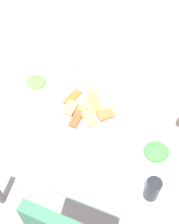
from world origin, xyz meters
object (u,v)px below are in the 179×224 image
drinking_glass (71,64)px  dining_table (91,126)px  salad_plate_greens (156,153)px  spoon (20,142)px  pide_platter (88,109)px  soda_can (152,189)px  paper_napkin (22,140)px  salad_plate_rice (36,83)px  fork (24,137)px

drinking_glass → dining_table: bearing=128.7°
salad_plate_greens → spoon: (0.66, 0.18, -0.01)m
salad_plate_greens → drinking_glass: drinking_glass is taller
dining_table → spoon: bearing=45.4°
pide_platter → soda_can: bearing=141.0°
pide_platter → drinking_glass: 0.38m
pide_platter → paper_napkin: pide_platter is taller
salad_plate_rice → paper_napkin: size_ratio=1.82×
soda_can → salad_plate_greens: bearing=-83.7°
salad_plate_greens → salad_plate_rice: (0.79, -0.23, -0.00)m
dining_table → salad_plate_rice: salad_plate_rice is taller
paper_napkin → spoon: 0.02m
dining_table → soda_can: size_ratio=9.48×
fork → dining_table: bearing=-138.8°
salad_plate_rice → fork: bearing=109.0°
dining_table → salad_plate_rice: size_ratio=5.27×
salad_plate_greens → drinking_glass: bearing=-33.9°
soda_can → drinking_glass: size_ratio=1.43×
dining_table → pide_platter: (0.04, -0.04, 0.08)m
salad_plate_greens → salad_plate_rice: 0.83m
dining_table → paper_napkin: size_ratio=9.58×
pide_platter → dining_table: bearing=129.9°
dining_table → fork: (0.28, 0.25, 0.08)m
salad_plate_greens → salad_plate_rice: size_ratio=1.01×
salad_plate_greens → soda_can: soda_can is taller
salad_plate_rice → soda_can: bearing=151.5°
salad_plate_rice → fork: 0.40m
drinking_glass → fork: size_ratio=0.48×
soda_can → spoon: size_ratio=0.75×
pide_platter → salad_plate_greens: bearing=161.1°
paper_napkin → fork: fork is taller
pide_platter → spoon: bearing=53.5°
drinking_glass → spoon: drinking_glass is taller
dining_table → drinking_glass: size_ratio=13.54×
drinking_glass → spoon: (0.01, 0.63, -0.04)m
soda_can → paper_napkin: bearing=-4.1°
dining_table → salad_plate_rice: 0.44m
salad_plate_rice → drinking_glass: size_ratio=2.57×
salad_plate_greens → soda_can: size_ratio=1.81×
dining_table → fork: bearing=41.5°
fork → drinking_glass: bearing=-91.0°
salad_plate_rice → spoon: (-0.13, 0.41, -0.01)m
fork → paper_napkin: bearing=89.7°
pide_platter → salad_plate_rice: size_ratio=1.69×
drinking_glass → paper_napkin: (0.01, 0.61, -0.04)m
pide_platter → fork: pide_platter is taller
fork → salad_plate_greens: bearing=-167.6°
paper_napkin → dining_table: bearing=-136.5°
dining_table → salad_plate_greens: 0.41m
dining_table → soda_can: (-0.41, 0.32, 0.13)m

